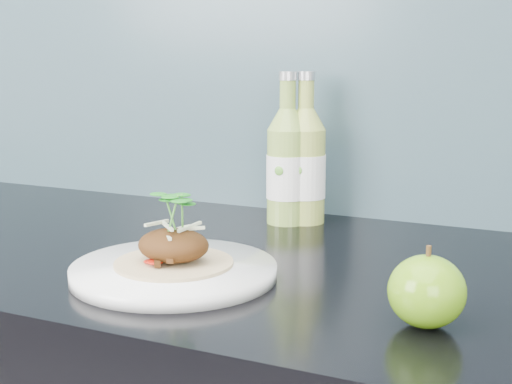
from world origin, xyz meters
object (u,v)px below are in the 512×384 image
(cider_bottle_left, at_px, (287,167))
(cider_bottle_right, at_px, (305,166))
(green_apple, at_px, (427,291))
(dinner_plate, at_px, (174,271))

(cider_bottle_left, bearing_deg, cider_bottle_right, 43.87)
(green_apple, bearing_deg, dinner_plate, 174.35)
(green_apple, distance_m, cider_bottle_right, 0.46)
(green_apple, bearing_deg, cider_bottle_left, 129.97)
(dinner_plate, height_order, cider_bottle_right, cider_bottle_right)
(cider_bottle_left, height_order, cider_bottle_right, same)
(dinner_plate, bearing_deg, cider_bottle_left, 87.67)
(green_apple, relative_size, cider_bottle_left, 0.39)
(dinner_plate, xyz_separation_m, cider_bottle_right, (0.04, 0.33, 0.08))
(green_apple, distance_m, cider_bottle_left, 0.46)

